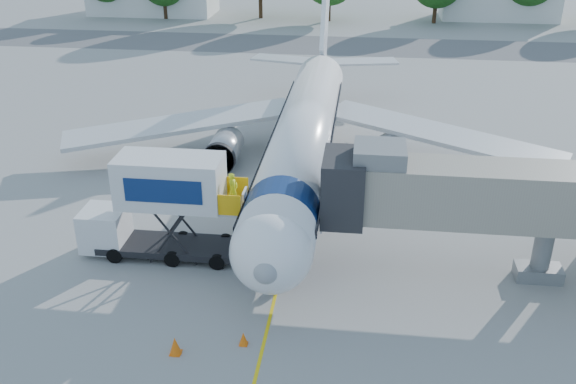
# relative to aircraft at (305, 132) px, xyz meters

# --- Properties ---
(ground) EXTENTS (160.00, 160.00, 0.00)m
(ground) POSITION_rel_aircraft_xyz_m (0.00, -4.12, -2.95)
(ground) COLOR gray
(ground) RESTS_ON ground
(guidance_line) EXTENTS (0.15, 70.00, 0.01)m
(guidance_line) POSITION_rel_aircraft_xyz_m (0.00, -4.12, -2.94)
(guidance_line) COLOR yellow
(guidance_line) RESTS_ON ground
(taxiway_strip) EXTENTS (120.00, 10.00, 0.01)m
(taxiway_strip) POSITION_rel_aircraft_xyz_m (0.00, 37.88, -2.94)
(taxiway_strip) COLOR #59595B
(taxiway_strip) RESTS_ON ground
(aircraft) EXTENTS (34.17, 37.73, 11.35)m
(aircraft) POSITION_rel_aircraft_xyz_m (0.00, 0.00, 0.00)
(aircraft) COLOR white
(aircraft) RESTS_ON ground
(jet_bridge) EXTENTS (13.90, 3.20, 6.60)m
(jet_bridge) POSITION_rel_aircraft_xyz_m (7.99, -11.12, 1.39)
(jet_bridge) COLOR gray
(jet_bridge) RESTS_ON ground
(catering_hiloader) EXTENTS (8.50, 2.44, 5.50)m
(catering_hiloader) POSITION_rel_aircraft_xyz_m (-6.27, -11.12, -0.19)
(catering_hiloader) COLOR black
(catering_hiloader) RESTS_ON ground
(ground_tug) EXTENTS (3.47, 2.67, 1.24)m
(ground_tug) POSITION_rel_aircraft_xyz_m (2.71, -19.71, -2.30)
(ground_tug) COLOR silver
(ground_tug) RESTS_ON ground
(safety_cone_a) EXTENTS (0.38, 0.38, 0.61)m
(safety_cone_a) POSITION_rel_aircraft_xyz_m (-0.83, -17.75, -2.66)
(safety_cone_a) COLOR orange
(safety_cone_a) RESTS_ON ground
(safety_cone_b) EXTENTS (0.50, 0.50, 0.80)m
(safety_cone_b) POSITION_rel_aircraft_xyz_m (-3.49, -18.65, -2.56)
(safety_cone_b) COLOR orange
(safety_cone_b) RESTS_ON ground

